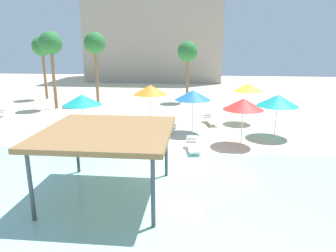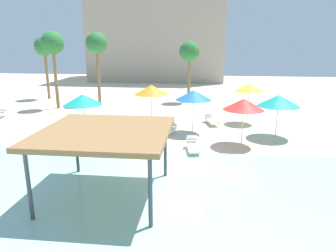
% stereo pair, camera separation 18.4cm
% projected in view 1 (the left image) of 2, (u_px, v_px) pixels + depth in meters
% --- Properties ---
extents(ground_plane, '(80.00, 80.00, 0.00)m').
position_uv_depth(ground_plane, '(179.00, 163.00, 15.05)').
color(ground_plane, beige).
extents(lagoon_water, '(44.00, 13.50, 0.04)m').
position_uv_depth(lagoon_water, '(168.00, 224.00, 10.00)').
color(lagoon_water, '#99D1C6').
rests_on(lagoon_water, ground).
extents(shade_pavilion, '(4.61, 4.61, 2.59)m').
position_uv_depth(shade_pavilion, '(107.00, 134.00, 11.27)').
color(shade_pavilion, '#42474C').
rests_on(shade_pavilion, ground).
extents(beach_umbrella_red_0, '(2.23, 2.23, 2.65)m').
position_uv_depth(beach_umbrella_red_0, '(243.00, 104.00, 17.14)').
color(beach_umbrella_red_0, silver).
rests_on(beach_umbrella_red_0, ground).
extents(beach_umbrella_teal_1, '(2.35, 2.35, 2.59)m').
position_uv_depth(beach_umbrella_teal_1, '(82.00, 100.00, 18.82)').
color(beach_umbrella_teal_1, silver).
rests_on(beach_umbrella_teal_1, ground).
extents(beach_umbrella_teal_2, '(2.47, 2.47, 2.60)m').
position_uv_depth(beach_umbrella_teal_2, '(278.00, 100.00, 18.68)').
color(beach_umbrella_teal_2, silver).
rests_on(beach_umbrella_teal_2, ground).
extents(beach_umbrella_yellow_4, '(1.98, 1.98, 2.83)m').
position_uv_depth(beach_umbrella_yellow_4, '(248.00, 87.00, 21.91)').
color(beach_umbrella_yellow_4, silver).
rests_on(beach_umbrella_yellow_4, ground).
extents(beach_umbrella_blue_5, '(2.25, 2.25, 2.75)m').
position_uv_depth(beach_umbrella_blue_5, '(193.00, 95.00, 19.46)').
color(beach_umbrella_blue_5, silver).
rests_on(beach_umbrella_blue_5, ground).
extents(beach_umbrella_orange_7, '(2.41, 2.41, 2.72)m').
position_uv_depth(beach_umbrella_orange_7, '(150.00, 90.00, 21.97)').
color(beach_umbrella_orange_7, silver).
rests_on(beach_umbrella_orange_7, ground).
extents(lounge_chair_0, '(1.06, 1.99, 0.74)m').
position_uv_depth(lounge_chair_0, '(210.00, 119.00, 22.22)').
color(lounge_chair_0, white).
rests_on(lounge_chair_0, ground).
extents(lounge_chair_1, '(0.84, 1.96, 0.74)m').
position_uv_depth(lounge_chair_1, '(193.00, 145.00, 16.70)').
color(lounge_chair_1, white).
rests_on(lounge_chair_1, ground).
extents(lounge_chair_2, '(1.11, 1.99, 0.74)m').
position_uv_depth(lounge_chair_2, '(168.00, 130.00, 19.59)').
color(lounge_chair_2, white).
rests_on(lounge_chair_2, ground).
extents(palm_tree_0, '(1.90, 1.90, 6.48)m').
position_uv_depth(palm_tree_0, '(95.00, 45.00, 27.79)').
color(palm_tree_0, brown).
rests_on(palm_tree_0, ground).
extents(palm_tree_1, '(1.90, 1.90, 6.48)m').
position_uv_depth(palm_tree_1, '(51.00, 45.00, 25.95)').
color(palm_tree_1, brown).
rests_on(palm_tree_1, ground).
extents(palm_tree_2, '(1.90, 1.90, 6.15)m').
position_uv_depth(palm_tree_2, '(42.00, 48.00, 30.65)').
color(palm_tree_2, brown).
rests_on(palm_tree_2, ground).
extents(palm_tree_3, '(1.90, 1.90, 5.70)m').
position_uv_depth(palm_tree_3, '(188.00, 53.00, 29.18)').
color(palm_tree_3, brown).
rests_on(palm_tree_3, ground).
extents(hotel_block_0, '(19.23, 11.67, 16.47)m').
position_uv_depth(hotel_block_0, '(157.00, 24.00, 47.16)').
color(hotel_block_0, '#9E9384').
rests_on(hotel_block_0, ground).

